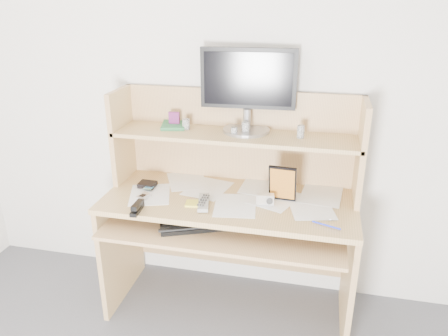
% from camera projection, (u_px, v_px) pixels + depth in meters
% --- Properties ---
extents(back_wall, '(3.60, 0.04, 2.50)m').
position_uv_depth(back_wall, '(241.00, 97.00, 2.53)').
color(back_wall, silver).
rests_on(back_wall, floor).
extents(desk, '(1.40, 0.70, 1.30)m').
position_uv_depth(desk, '(232.00, 201.00, 2.52)').
color(desk, tan).
rests_on(desk, floor).
extents(paper_clutter, '(1.32, 0.54, 0.01)m').
position_uv_depth(paper_clutter, '(229.00, 198.00, 2.43)').
color(paper_clutter, white).
rests_on(paper_clutter, desk).
extents(keyboard, '(0.49, 0.33, 0.03)m').
position_uv_depth(keyboard, '(203.00, 223.00, 2.34)').
color(keyboard, black).
rests_on(keyboard, desk).
extents(tv_remote, '(0.10, 0.20, 0.02)m').
position_uv_depth(tv_remote, '(204.00, 202.00, 2.35)').
color(tv_remote, gray).
rests_on(tv_remote, paper_clutter).
extents(flip_phone, '(0.06, 0.09, 0.02)m').
position_uv_depth(flip_phone, '(143.00, 196.00, 2.42)').
color(flip_phone, '#BBBBBD').
rests_on(flip_phone, paper_clutter).
extents(stapler, '(0.05, 0.14, 0.04)m').
position_uv_depth(stapler, '(137.00, 207.00, 2.27)').
color(stapler, black).
rests_on(stapler, paper_clutter).
extents(wallet, '(0.10, 0.08, 0.02)m').
position_uv_depth(wallet, '(147.00, 184.00, 2.56)').
color(wallet, black).
rests_on(wallet, paper_clutter).
extents(sticky_note_pad, '(0.09, 0.09, 0.01)m').
position_uv_depth(sticky_note_pad, '(193.00, 203.00, 2.36)').
color(sticky_note_pad, '#F4FF43').
rests_on(sticky_note_pad, desk).
extents(digital_camera, '(0.10, 0.05, 0.06)m').
position_uv_depth(digital_camera, '(265.00, 199.00, 2.34)').
color(digital_camera, silver).
rests_on(digital_camera, paper_clutter).
extents(game_case, '(0.15, 0.03, 0.21)m').
position_uv_depth(game_case, '(282.00, 183.00, 2.35)').
color(game_case, black).
rests_on(game_case, paper_clutter).
extents(blue_pen, '(0.14, 0.06, 0.01)m').
position_uv_depth(blue_pen, '(326.00, 225.00, 2.13)').
color(blue_pen, '#1B2BCD').
rests_on(blue_pen, paper_clutter).
extents(card_box, '(0.06, 0.02, 0.09)m').
position_uv_depth(card_box, '(174.00, 119.00, 2.55)').
color(card_box, '#A82D16').
rests_on(card_box, desk).
extents(shelf_book, '(0.17, 0.21, 0.02)m').
position_uv_depth(shelf_book, '(174.00, 125.00, 2.57)').
color(shelf_book, '#317A4B').
rests_on(shelf_book, desk).
extents(chip_stack_a, '(0.04, 0.04, 0.06)m').
position_uv_depth(chip_stack_a, '(186.00, 124.00, 2.51)').
color(chip_stack_a, black).
rests_on(chip_stack_a, desk).
extents(chip_stack_b, '(0.05, 0.05, 0.07)m').
position_uv_depth(chip_stack_b, '(245.00, 128.00, 2.42)').
color(chip_stack_b, silver).
rests_on(chip_stack_b, desk).
extents(chip_stack_c, '(0.04, 0.04, 0.05)m').
position_uv_depth(chip_stack_c, '(234.00, 131.00, 2.40)').
color(chip_stack_c, black).
rests_on(chip_stack_c, desk).
extents(chip_stack_d, '(0.04, 0.04, 0.07)m').
position_uv_depth(chip_stack_d, '(301.00, 132.00, 2.36)').
color(chip_stack_d, white).
rests_on(chip_stack_d, desk).
extents(monitor, '(0.53, 0.27, 0.46)m').
position_uv_depth(monitor, '(248.00, 88.00, 2.41)').
color(monitor, '#9B9A9F').
rests_on(monitor, desk).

